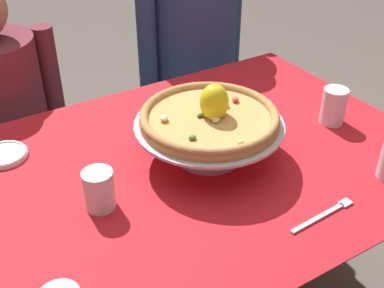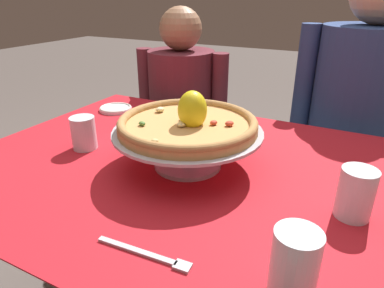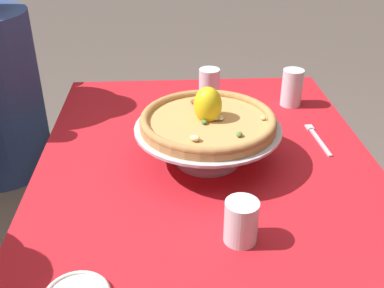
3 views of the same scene
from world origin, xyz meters
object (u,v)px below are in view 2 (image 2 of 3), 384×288
(pizza_stand, at_px, (187,140))
(water_glass_front_right, at_px, (293,272))
(water_glass_side_left, at_px, (84,135))
(pizza, at_px, (188,123))
(water_glass_side_right, at_px, (355,196))
(dinner_fork, at_px, (148,255))
(diner_left, at_px, (182,122))
(side_plate, at_px, (116,108))
(diner_right, at_px, (354,128))

(pizza_stand, bearing_deg, water_glass_front_right, -42.44)
(water_glass_front_right, distance_m, water_glass_side_left, 0.78)
(pizza, distance_m, water_glass_side_right, 0.45)
(dinner_fork, relative_size, diner_left, 0.18)
(pizza_stand, relative_size, side_plate, 3.11)
(water_glass_front_right, bearing_deg, diner_right, 88.02)
(side_plate, height_order, dinner_fork, side_plate)
(dinner_fork, bearing_deg, water_glass_side_left, 145.17)
(diner_left, bearing_deg, diner_right, 0.98)
(side_plate, bearing_deg, dinner_fork, -47.25)
(pizza, relative_size, diner_left, 0.34)
(pizza_stand, bearing_deg, water_glass_side_right, -5.58)
(pizza_stand, distance_m, dinner_fork, 0.38)
(dinner_fork, bearing_deg, pizza_stand, 106.54)
(side_plate, bearing_deg, water_glass_front_right, -36.20)
(water_glass_front_right, distance_m, diner_right, 1.11)
(pizza, bearing_deg, diner_right, 61.98)
(pizza_stand, distance_m, water_glass_side_left, 0.35)
(water_glass_side_right, relative_size, water_glass_side_left, 1.12)
(pizza_stand, relative_size, water_glass_front_right, 3.11)
(dinner_fork, bearing_deg, water_glass_side_right, 43.56)
(pizza_stand, relative_size, dinner_fork, 2.06)
(water_glass_front_right, xyz_separation_m, side_plate, (-0.88, 0.64, -0.05))
(pizza, xyz_separation_m, water_glass_front_right, (0.37, -0.34, -0.07))
(diner_right, bearing_deg, pizza, -118.02)
(water_glass_front_right, height_order, diner_left, diner_left)
(pizza, xyz_separation_m, side_plate, (-0.51, 0.30, -0.12))
(water_glass_side_left, distance_m, dinner_fork, 0.56)
(pizza_stand, bearing_deg, side_plate, 149.08)
(diner_left, bearing_deg, water_glass_side_right, -42.11)
(diner_right, bearing_deg, water_glass_side_left, -133.27)
(pizza, height_order, diner_left, diner_left)
(dinner_fork, xyz_separation_m, diner_left, (-0.54, 1.11, -0.19))
(water_glass_side_right, bearing_deg, diner_right, 92.40)
(diner_left, distance_m, diner_right, 0.85)
(pizza, bearing_deg, diner_left, 120.20)
(water_glass_front_right, distance_m, dinner_fork, 0.27)
(pizza, height_order, water_glass_side_right, pizza)
(water_glass_front_right, xyz_separation_m, diner_left, (-0.80, 1.09, -0.24))
(pizza, relative_size, side_plate, 2.86)
(water_glass_side_right, height_order, water_glass_side_left, water_glass_side_right)
(water_glass_front_right, height_order, water_glass_side_left, water_glass_front_right)
(pizza, relative_size, diner_right, 0.30)
(pizza_stand, xyz_separation_m, diner_right, (0.41, 0.76, -0.16))
(dinner_fork, bearing_deg, water_glass_front_right, 5.01)
(water_glass_front_right, relative_size, dinner_fork, 0.66)
(pizza_stand, bearing_deg, water_glass_side_left, -173.13)
(water_glass_side_right, xyz_separation_m, diner_left, (-0.88, 0.79, -0.24))
(side_plate, bearing_deg, pizza_stand, -30.92)
(pizza, height_order, water_glass_front_right, pizza)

